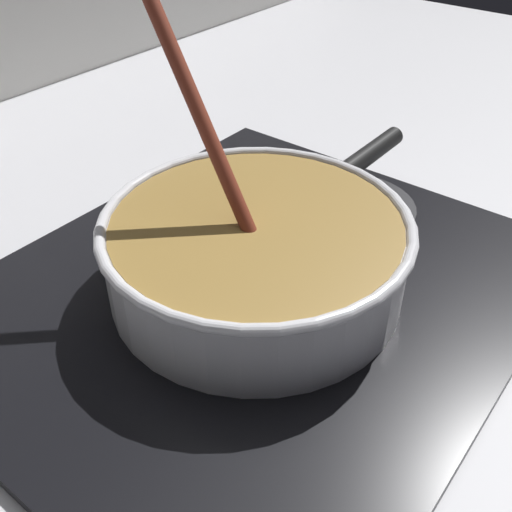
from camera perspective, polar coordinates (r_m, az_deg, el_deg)
The scene contains 5 objects.
ground at distance 0.55m, azimuth 9.70°, elevation -13.07°, with size 2.40×1.60×0.04m, color #B7B7BC.
hob_plate at distance 0.60m, azimuth -0.00°, elevation -3.39°, with size 0.56×0.48×0.01m, color black.
burner_ring at distance 0.59m, azimuth -0.00°, elevation -2.65°, with size 0.20×0.20×0.01m, color #592D0C.
spare_burner at distance 0.72m, azimuth 9.09°, elevation 4.66°, with size 0.15×0.15×0.01m, color #262628.
cooking_pan at distance 0.57m, azimuth 0.05°, elevation 0.50°, with size 0.42×0.30×0.30m.
Camera 1 is at (-0.33, -0.14, 0.39)m, focal length 41.92 mm.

